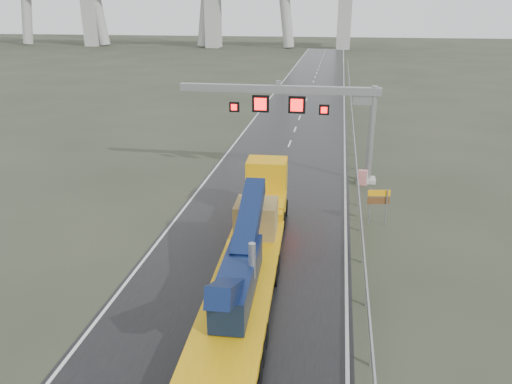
% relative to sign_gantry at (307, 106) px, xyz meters
% --- Properties ---
extents(ground, '(400.00, 400.00, 0.00)m').
position_rel_sign_gantry_xyz_m(ground, '(-2.10, -17.99, -5.61)').
color(ground, '#2A3122').
rests_on(ground, ground).
extents(road, '(11.00, 200.00, 0.02)m').
position_rel_sign_gantry_xyz_m(road, '(-2.10, 22.01, -5.60)').
color(road, black).
rests_on(road, ground).
extents(guardrail, '(0.20, 140.00, 1.40)m').
position_rel_sign_gantry_xyz_m(guardrail, '(4.00, 12.01, -4.91)').
color(guardrail, '#919399').
rests_on(guardrail, ground).
extents(sign_gantry, '(14.90, 1.20, 7.42)m').
position_rel_sign_gantry_xyz_m(sign_gantry, '(0.00, 0.00, 0.00)').
color(sign_gantry, '#B0B1AC').
rests_on(sign_gantry, ground).
extents(heavy_haul_truck, '(3.43, 18.77, 4.39)m').
position_rel_sign_gantry_xyz_m(heavy_haul_truck, '(-1.62, -14.00, -3.91)').
color(heavy_haul_truck, '#C98E0B').
rests_on(heavy_haul_truck, ground).
extents(exit_sign_pair, '(1.34, 0.28, 2.31)m').
position_rel_sign_gantry_xyz_m(exit_sign_pair, '(5.00, -7.95, -4.00)').
color(exit_sign_pair, '#9C9EA4').
rests_on(exit_sign_pair, ground).
extents(striped_barrier, '(0.72, 0.46, 1.13)m').
position_rel_sign_gantry_xyz_m(striped_barrier, '(4.40, -0.74, -5.05)').
color(striped_barrier, red).
rests_on(striped_barrier, ground).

